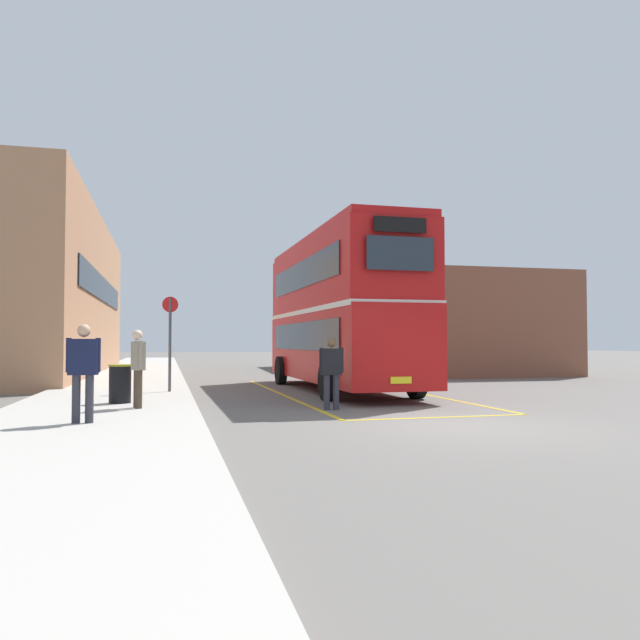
# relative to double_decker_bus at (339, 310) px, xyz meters

# --- Properties ---
(ground_plane) EXTENTS (135.60, 135.60, 0.00)m
(ground_plane) POSITION_rel_double_decker_bus_xyz_m (-0.10, 6.03, -2.51)
(ground_plane) COLOR #66605B
(sidewalk_left) EXTENTS (4.00, 57.60, 0.14)m
(sidewalk_left) POSITION_rel_double_decker_bus_xyz_m (-6.60, 8.43, -2.44)
(sidewalk_left) COLOR #B2ADA3
(sidewalk_left) RESTS_ON ground
(brick_building_left) EXTENTS (5.45, 22.42, 7.25)m
(brick_building_left) POSITION_rel_double_decker_bus_xyz_m (-10.89, 11.98, 1.11)
(brick_building_left) COLOR #AD7A56
(brick_building_left) RESTS_ON ground
(depot_building_right) EXTENTS (7.10, 15.05, 4.66)m
(depot_building_right) POSITION_rel_double_decker_bus_xyz_m (8.92, 12.01, -0.18)
(depot_building_right) COLOR brown
(depot_building_right) RESTS_ON ground
(double_decker_bus) EXTENTS (2.84, 10.35, 4.75)m
(double_decker_bus) POSITION_rel_double_decker_bus_xyz_m (0.00, 0.00, 0.00)
(double_decker_bus) COLOR black
(double_decker_bus) RESTS_ON ground
(single_deck_bus) EXTENTS (2.98, 8.30, 3.02)m
(single_deck_bus) POSITION_rel_double_decker_bus_xyz_m (2.76, 15.23, -0.88)
(single_deck_bus) COLOR black
(single_deck_bus) RESTS_ON ground
(pedestrian_boarding) EXTENTS (0.54, 0.29, 1.62)m
(pedestrian_boarding) POSITION_rel_double_decker_bus_xyz_m (-1.65, -5.27, -1.59)
(pedestrian_boarding) COLOR #2D2D38
(pedestrian_boarding) RESTS_ON ground
(pedestrian_waiting_near) EXTENTS (0.32, 0.54, 1.64)m
(pedestrian_waiting_near) POSITION_rel_double_decker_bus_xyz_m (-5.83, -5.19, -1.43)
(pedestrian_waiting_near) COLOR #473828
(pedestrian_waiting_near) RESTS_ON sidewalk_left
(pedestrian_waiting_far) EXTENTS (0.57, 0.25, 1.69)m
(pedestrian_waiting_far) POSITION_rel_double_decker_bus_xyz_m (-6.64, -7.46, -1.40)
(pedestrian_waiting_far) COLOR #2D2D38
(pedestrian_waiting_far) RESTS_ON sidewalk_left
(litter_bin) EXTENTS (0.51, 0.51, 0.87)m
(litter_bin) POSITION_rel_double_decker_bus_xyz_m (-6.27, -3.99, -1.94)
(litter_bin) COLOR black
(litter_bin) RESTS_ON sidewalk_left
(bus_stop_sign) EXTENTS (0.44, 0.08, 2.65)m
(bus_stop_sign) POSITION_rel_double_decker_bus_xyz_m (-5.16, -0.92, -0.78)
(bus_stop_sign) COLOR #4C4C51
(bus_stop_sign) RESTS_ON sidewalk_left
(bay_marking_yellow) EXTENTS (4.25, 12.35, 0.01)m
(bay_marking_yellow) POSITION_rel_double_decker_bus_xyz_m (0.01, -1.90, -2.51)
(bay_marking_yellow) COLOR gold
(bay_marking_yellow) RESTS_ON ground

